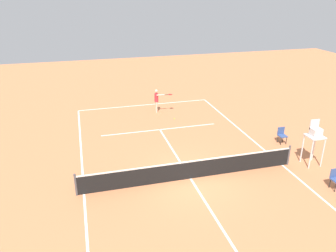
% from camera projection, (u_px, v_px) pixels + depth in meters
% --- Properties ---
extents(ground_plane, '(60.00, 60.00, 0.00)m').
position_uv_depth(ground_plane, '(191.00, 178.00, 16.00)').
color(ground_plane, '#D37A4C').
extents(court_lines, '(10.09, 22.44, 0.01)m').
position_uv_depth(court_lines, '(191.00, 178.00, 16.00)').
color(court_lines, white).
rests_on(court_lines, ground).
extents(tennis_net, '(10.69, 0.10, 1.07)m').
position_uv_depth(tennis_net, '(191.00, 169.00, 15.81)').
color(tennis_net, '#4C4C51').
rests_on(tennis_net, ground).
extents(player_serving, '(1.26, 0.68, 1.72)m').
position_uv_depth(player_serving, '(157.00, 99.00, 24.07)').
color(player_serving, beige).
rests_on(player_serving, ground).
extents(tennis_ball, '(0.07, 0.07, 0.07)m').
position_uv_depth(tennis_ball, '(174.00, 119.00, 23.17)').
color(tennis_ball, '#CCE033').
rests_on(tennis_ball, ground).
extents(umpire_chair, '(0.80, 0.80, 2.41)m').
position_uv_depth(umpire_chair, '(315.00, 136.00, 16.70)').
color(umpire_chair, silver).
rests_on(umpire_chair, ground).
extents(courtside_chair_near, '(0.44, 0.46, 0.95)m').
position_uv_depth(courtside_chair_near, '(336.00, 178.00, 15.02)').
color(courtside_chair_near, '#262626').
rests_on(courtside_chair_near, ground).
extents(courtside_chair_mid, '(0.44, 0.46, 0.95)m').
position_uv_depth(courtside_chair_mid, '(282.00, 135.00, 19.45)').
color(courtside_chair_mid, '#262626').
rests_on(courtside_chair_mid, ground).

